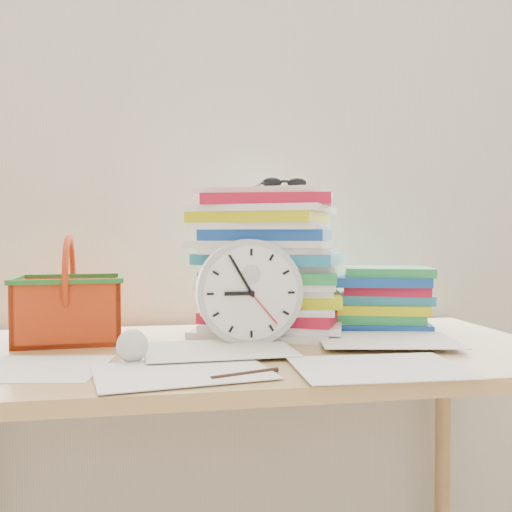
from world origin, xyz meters
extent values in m
cube|color=silver|center=(0.00, 2.00, 1.35)|extent=(4.00, 0.04, 2.70)
cube|color=silver|center=(0.00, 1.98, 1.30)|extent=(2.40, 0.01, 2.50)
cube|color=tan|center=(0.00, 1.60, 0.73)|extent=(1.40, 0.70, 0.03)
cylinder|color=tan|center=(0.65, 1.90, 0.36)|extent=(0.04, 0.04, 0.72)
cylinder|color=#BABABA|center=(0.02, 1.63, 0.87)|extent=(0.24, 0.05, 0.24)
sphere|color=silver|center=(-0.24, 1.50, 0.78)|extent=(0.07, 0.07, 0.07)
cylinder|color=black|center=(-0.04, 1.34, 0.75)|extent=(0.13, 0.05, 0.01)
camera|label=1|loc=(-0.20, 0.35, 1.00)|focal=40.00mm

